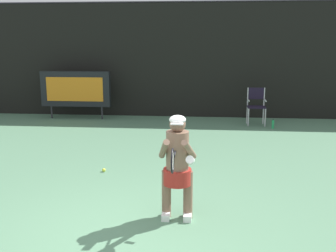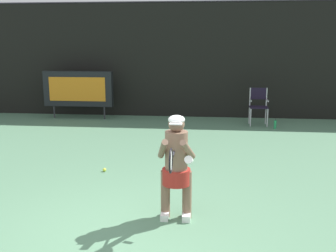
% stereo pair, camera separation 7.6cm
% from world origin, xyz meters
% --- Properties ---
extents(ground, '(18.00, 22.00, 0.03)m').
position_xyz_m(ground, '(0.00, -0.19, -0.01)').
color(ground, '#4F7859').
extents(backdrop_screen, '(18.00, 0.12, 3.66)m').
position_xyz_m(backdrop_screen, '(0.00, 8.50, 1.81)').
color(backdrop_screen, black).
rests_on(backdrop_screen, ground).
extents(scoreboard, '(2.20, 0.21, 1.50)m').
position_xyz_m(scoreboard, '(-3.11, 7.76, 0.95)').
color(scoreboard, black).
rests_on(scoreboard, ground).
extents(umpire_chair, '(0.52, 0.44, 1.08)m').
position_xyz_m(umpire_chair, '(2.46, 7.36, 0.62)').
color(umpire_chair, '#B7B7BC').
rests_on(umpire_chair, ground).
extents(water_bottle, '(0.07, 0.07, 0.27)m').
position_xyz_m(water_bottle, '(2.89, 6.85, 0.12)').
color(water_bottle, '#259753').
rests_on(water_bottle, ground).
extents(tennis_player, '(0.53, 0.60, 1.46)m').
position_xyz_m(tennis_player, '(0.60, 0.77, 0.79)').
color(tennis_player, white).
rests_on(tennis_player, ground).
extents(tennis_racket, '(0.03, 0.60, 0.31)m').
position_xyz_m(tennis_racket, '(0.58, 0.24, 1.00)').
color(tennis_racket, black).
extents(tennis_ball_loose, '(0.07, 0.07, 0.07)m').
position_xyz_m(tennis_ball_loose, '(-0.92, 2.63, 0.03)').
color(tennis_ball_loose, '#CCDB3D').
rests_on(tennis_ball_loose, ground).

